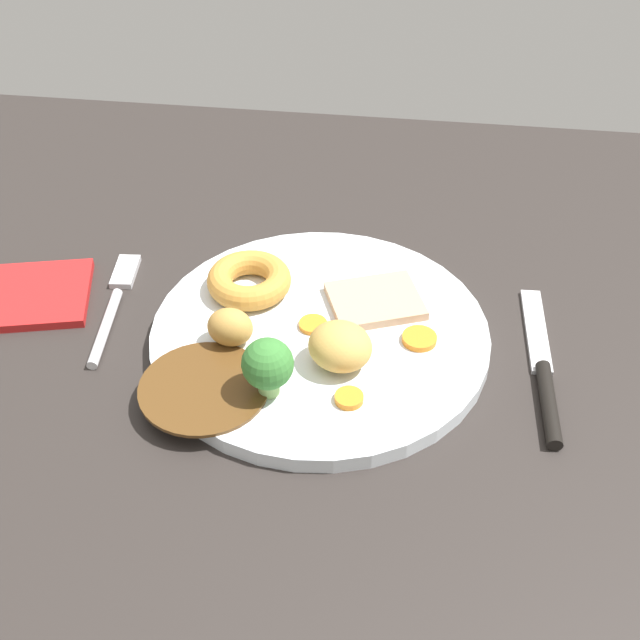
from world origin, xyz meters
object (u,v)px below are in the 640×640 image
Objects in this scene: meat_slice_main at (375,301)px; carrot_coin_front at (419,339)px; carrot_coin_side at (349,398)px; roast_potato_left at (340,346)px; roast_potato_right at (230,327)px; fork at (114,304)px; dinner_plate at (320,335)px; knife at (544,375)px; broccoli_floret at (268,365)px; yorkshire_pudding at (249,280)px; folded_napkin at (26,296)px; carrot_coin_back at (313,325)px.

meat_slice_main is 2.67× the size of carrot_coin_front.
carrot_coin_front is 8.97cm from carrot_coin_side.
roast_potato_right is at bearing 171.38° from roast_potato_left.
meat_slice_main reaches higher than fork.
roast_potato_right is at bearing -160.41° from dinner_plate.
roast_potato_right is 12.76cm from fork.
knife is at bearing -9.67° from carrot_coin_front.
yorkshire_pudding is at bearing 107.91° from broccoli_floret.
carrot_coin_side is 0.44× the size of broccoli_floret.
carrot_coin_side is (1.15, -4.00, -1.54)cm from roast_potato_left.
yorkshire_pudding is 1.96× the size of roast_potato_right.
meat_slice_main is 8.07cm from roast_potato_left.
fork reaches higher than folded_napkin.
meat_slice_main is at bearing 35.65° from carrot_coin_back.
meat_slice_main is 12.94cm from roast_potato_right.
yorkshire_pudding is 12.14cm from roast_potato_left.
fork is (-11.63, 4.56, -2.60)cm from roast_potato_right.
carrot_coin_back reaches higher than folded_napkin.
carrot_coin_side is at bearing -18.61° from folded_napkin.
roast_potato_left reaches higher than folded_napkin.
dinner_plate is at bearing -23.07° from carrot_coin_back.
yorkshire_pudding reaches higher than folded_napkin.
roast_potato_right is 25.41cm from knife.
roast_potato_right is at bearing -156.63° from carrot_coin_back.
folded_napkin is (-34.92, 2.63, -1.26)cm from carrot_coin_front.
fork is at bearing 164.01° from roast_potato_left.
meat_slice_main is 1.04× the size of yorkshire_pudding.
yorkshire_pudding is 0.67× the size of folded_napkin.
carrot_coin_back is (-4.91, -3.52, -0.20)cm from meat_slice_main.
yorkshire_pudding is 3.34× the size of carrot_coin_side.
meat_slice_main is at bearing 84.85° from carrot_coin_side.
broccoli_floret is (-4.97, -3.87, 1.02)cm from roast_potato_left.
carrot_coin_side is (3.24, -7.86, 0.97)cm from dinner_plate.
fork is at bearing 158.60° from roast_potato_right.
broccoli_floret is 26.08cm from folded_napkin.
yorkshire_pudding is at bearing 73.44° from knife.
meat_slice_main is 0.69× the size of folded_napkin.
fork is (-15.73, 9.80, -3.85)cm from broccoli_floret.
roast_potato_right is at bearing 88.79° from knife.
carrot_coin_side is 0.14× the size of fork.
carrot_coin_front is 1.20× the size of carrot_coin_back.
carrot_coin_back is at bearing 115.39° from carrot_coin_side.
yorkshire_pudding is at bearing 137.13° from roast_potato_left.
broccoli_floret reaches higher than carrot_coin_back.
dinner_plate is 26.77cm from folded_napkin.
roast_potato_left reaches higher than yorkshire_pudding.
meat_slice_main is 23.00cm from fork.
dinner_plate is at bearing -138.57° from meat_slice_main.
roast_potato_left is at bearing -111.27° from fork.
knife is (10.06, -1.71, -1.21)cm from carrot_coin_front.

